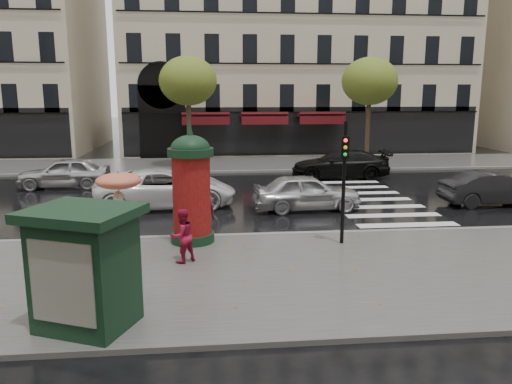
{
  "coord_description": "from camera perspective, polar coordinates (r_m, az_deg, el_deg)",
  "views": [
    {
      "loc": [
        -0.95,
        -12.28,
        4.6
      ],
      "look_at": [
        0.41,
        1.5,
        1.8
      ],
      "focal_mm": 35.0,
      "sensor_mm": 36.0,
      "label": 1
    }
  ],
  "objects": [
    {
      "name": "ground",
      "position": [
        13.14,
        -1.14,
        -9.04
      ],
      "size": [
        160.0,
        160.0,
        0.0
      ],
      "primitive_type": "plane",
      "color": "black",
      "rests_on": "ground"
    },
    {
      "name": "near_sidewalk",
      "position": [
        12.66,
        -0.96,
        -9.57
      ],
      "size": [
        90.0,
        7.0,
        0.12
      ],
      "primitive_type": "cube",
      "color": "#474744",
      "rests_on": "ground"
    },
    {
      "name": "far_sidewalk",
      "position": [
        31.62,
        -3.84,
        3.17
      ],
      "size": [
        90.0,
        6.0,
        0.12
      ],
      "primitive_type": "cube",
      "color": "#474744",
      "rests_on": "ground"
    },
    {
      "name": "near_kerb",
      "position": [
        15.96,
        -1.99,
        -5.04
      ],
      "size": [
        90.0,
        0.25,
        0.14
      ],
      "primitive_type": "cube",
      "color": "slate",
      "rests_on": "ground"
    },
    {
      "name": "far_kerb",
      "position": [
        28.65,
        -3.65,
        2.33
      ],
      "size": [
        90.0,
        0.25,
        0.14
      ],
      "primitive_type": "cube",
      "color": "slate",
      "rests_on": "ground"
    },
    {
      "name": "zebra_crossing",
      "position": [
        23.41,
        11.77,
        -0.11
      ],
      "size": [
        3.6,
        11.75,
        0.01
      ],
      "primitive_type": "cube",
      "color": "silver",
      "rests_on": "ground"
    },
    {
      "name": "bldg_far_corner",
      "position": [
        43.37,
        3.92,
        20.33
      ],
      "size": [
        26.0,
        14.0,
        22.9
      ],
      "color": "#B7A88C",
      "rests_on": "ground"
    },
    {
      "name": "tree_far_left",
      "position": [
        30.3,
        -7.79,
        12.42
      ],
      "size": [
        3.4,
        3.4,
        6.64
      ],
      "color": "#38281C",
      "rests_on": "ground"
    },
    {
      "name": "tree_far_right",
      "position": [
        31.87,
        12.87,
        12.19
      ],
      "size": [
        3.4,
        3.4,
        6.64
      ],
      "color": "#38281C",
      "rests_on": "ground"
    },
    {
      "name": "woman_umbrella",
      "position": [
        14.23,
        -15.33,
        -0.79
      ],
      "size": [
        1.23,
        1.23,
        2.37
      ],
      "color": "beige",
      "rests_on": "near_sidewalk"
    },
    {
      "name": "woman_red",
      "position": [
        13.37,
        -8.45,
        -4.98
      ],
      "size": [
        0.9,
        0.86,
        1.45
      ],
      "primitive_type": "imported",
      "rotation": [
        0.0,
        0.0,
        3.78
      ],
      "color": "maroon",
      "rests_on": "near_sidewalk"
    },
    {
      "name": "man_burgundy",
      "position": [
        15.1,
        -6.4,
        -2.12
      ],
      "size": [
        1.04,
        0.79,
        1.91
      ],
      "primitive_type": "imported",
      "rotation": [
        0.0,
        0.0,
        3.36
      ],
      "color": "#4A0E22",
      "rests_on": "near_sidewalk"
    },
    {
      "name": "morris_column",
      "position": [
        14.94,
        -7.4,
        0.8
      ],
      "size": [
        1.35,
        1.35,
        3.64
      ],
      "color": "black",
      "rests_on": "near_sidewalk"
    },
    {
      "name": "traffic_light",
      "position": [
        14.73,
        10.05,
        2.4
      ],
      "size": [
        0.26,
        0.36,
        3.64
      ],
      "color": "black",
      "rests_on": "near_sidewalk"
    },
    {
      "name": "newsstand",
      "position": [
        10.11,
        -18.95,
        -8.07
      ],
      "size": [
        2.44,
        2.28,
        2.35
      ],
      "color": "black",
      "rests_on": "near_sidewalk"
    },
    {
      "name": "car_silver",
      "position": [
        19.67,
        5.79,
        0.0
      ],
      "size": [
        4.31,
        1.95,
        1.43
      ],
      "primitive_type": "imported",
      "rotation": [
        0.0,
        0.0,
        1.63
      ],
      "color": "silver",
      "rests_on": "ground"
    },
    {
      "name": "car_darkgrey",
      "position": [
        22.6,
        25.47,
        0.35
      ],
      "size": [
        4.17,
        1.47,
        1.37
      ],
      "primitive_type": "imported",
      "rotation": [
        0.0,
        0.0,
        1.58
      ],
      "color": "black",
      "rests_on": "ground"
    },
    {
      "name": "car_white",
      "position": [
        20.36,
        -10.27,
        0.45
      ],
      "size": [
        5.85,
        3.18,
        1.56
      ],
      "primitive_type": "imported",
      "rotation": [
        0.0,
        0.0,
        1.68
      ],
      "color": "white",
      "rests_on": "ground"
    },
    {
      "name": "car_black",
      "position": [
        27.26,
        9.6,
        3.18
      ],
      "size": [
        5.38,
        2.6,
        1.51
      ],
      "primitive_type": "imported",
      "rotation": [
        0.0,
        0.0,
        -1.67
      ],
      "color": "black",
      "rests_on": "ground"
    },
    {
      "name": "car_far_silver",
      "position": [
        25.82,
        -21.05,
        2.08
      ],
      "size": [
        4.4,
        1.92,
        1.47
      ],
      "primitive_type": "imported",
      "rotation": [
        0.0,
        0.0,
        -1.53
      ],
      "color": "#B0B0B5",
      "rests_on": "ground"
    }
  ]
}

